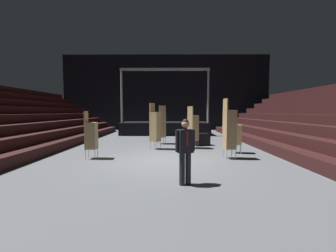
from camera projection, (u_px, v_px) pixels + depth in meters
ground_plane at (160, 162)px, 8.44m from camera, size 22.00×30.00×0.10m
arena_end_wall at (166, 93)px, 23.14m from camera, size 22.00×0.30×8.00m
stage_riser at (165, 127)px, 18.70m from camera, size 7.43×3.29×5.39m
man_with_tie at (185, 148)px, 5.65m from camera, size 0.56×0.37×1.75m
chair_stack_front_left at (236, 134)px, 10.05m from camera, size 0.53×0.53×1.79m
chair_stack_front_right at (193, 127)px, 11.38m from camera, size 0.61×0.61×2.22m
chair_stack_mid_left at (155, 126)px, 11.11m from camera, size 0.61×0.61×2.39m
chair_stack_mid_right at (229, 129)px, 8.85m from camera, size 0.50×0.50×2.48m
chair_stack_mid_centre at (91, 135)px, 8.86m from camera, size 0.46×0.46×1.96m
chair_stack_rear_left at (161, 125)px, 12.94m from camera, size 0.56×0.56×2.31m
equipment_road_case at (201, 139)px, 12.42m from camera, size 1.06×0.88×0.69m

